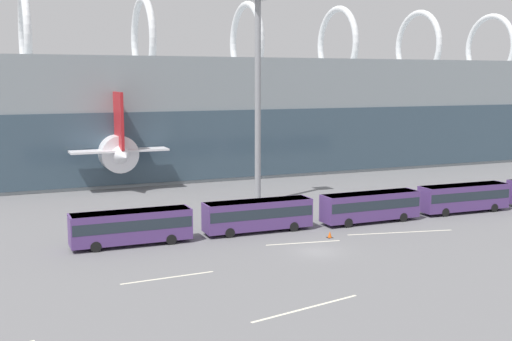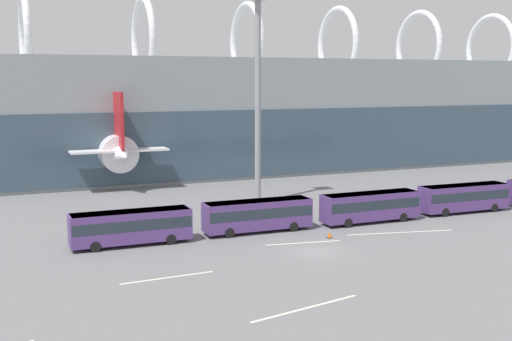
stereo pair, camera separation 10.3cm
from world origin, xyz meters
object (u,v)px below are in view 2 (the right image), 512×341
at_px(airliner_parked_remote, 371,128).
at_px(floodlight_mast, 258,86).
at_px(airliner_at_gate_far, 101,144).
at_px(shuttle_bus_3, 464,196).
at_px(shuttle_bus_0, 131,225).
at_px(shuttle_bus_1, 258,214).
at_px(traffic_cone_0, 330,235).
at_px(shuttle_bus_2, 370,205).

xyz_separation_m(airliner_parked_remote, floodlight_mast, (-43.43, -40.55, 9.37)).
bearing_deg(airliner_at_gate_far, floodlight_mast, -154.98).
bearing_deg(floodlight_mast, shuttle_bus_3, -36.65).
bearing_deg(shuttle_bus_0, shuttle_bus_1, 1.41).
distance_m(shuttle_bus_0, traffic_cone_0, 19.54).
distance_m(shuttle_bus_1, shuttle_bus_2, 13.22).
bearing_deg(airliner_at_gate_far, airliner_parked_remote, -80.55).
bearing_deg(shuttle_bus_2, shuttle_bus_0, 178.58).
relative_size(airliner_at_gate_far, shuttle_bus_3, 3.82).
bearing_deg(airliner_at_gate_far, shuttle_bus_3, -143.01).
bearing_deg(shuttle_bus_0, airliner_at_gate_far, 84.37).
height_order(shuttle_bus_2, shuttle_bus_3, same).
distance_m(shuttle_bus_1, traffic_cone_0, 7.76).
bearing_deg(floodlight_mast, shuttle_bus_1, -113.30).
relative_size(airliner_parked_remote, traffic_cone_0, 57.67).
bearing_deg(traffic_cone_0, floodlight_mast, 88.29).
bearing_deg(shuttle_bus_1, shuttle_bus_3, -0.20).
xyz_separation_m(shuttle_bus_1, shuttle_bus_3, (26.40, -0.53, 0.00)).
distance_m(airliner_parked_remote, shuttle_bus_1, 74.20).
xyz_separation_m(airliner_parked_remote, shuttle_bus_3, (-23.27, -55.55, -3.50)).
xyz_separation_m(airliner_at_gate_far, floodlight_mast, (14.43, -30.91, 9.60)).
relative_size(airliner_parked_remote, shuttle_bus_2, 3.33).
distance_m(airliner_parked_remote, floodlight_mast, 60.15).
bearing_deg(airliner_at_gate_far, shuttle_bus_2, -155.12).
xyz_separation_m(shuttle_bus_0, traffic_cone_0, (18.85, -4.88, -1.62)).
xyz_separation_m(shuttle_bus_0, shuttle_bus_3, (39.59, -0.35, 0.00)).
relative_size(airliner_at_gate_far, floodlight_mast, 1.69).
distance_m(airliner_parked_remote, traffic_cone_0, 74.65).
xyz_separation_m(airliner_parked_remote, traffic_cone_0, (-44.02, -60.08, -5.13)).
bearing_deg(shuttle_bus_1, airliner_at_gate_far, 101.20).
xyz_separation_m(shuttle_bus_0, shuttle_bus_2, (26.40, -0.57, 0.00)).
bearing_deg(floodlight_mast, shuttle_bus_0, -142.99).
distance_m(shuttle_bus_3, floodlight_mast, 28.24).
distance_m(shuttle_bus_0, shuttle_bus_2, 26.40).
height_order(floodlight_mast, traffic_cone_0, floodlight_mast).
xyz_separation_m(shuttle_bus_1, traffic_cone_0, (5.65, -5.06, -1.62)).
height_order(shuttle_bus_0, shuttle_bus_3, same).
bearing_deg(shuttle_bus_0, shuttle_bus_2, -0.59).
bearing_deg(airliner_at_gate_far, traffic_cone_0, -164.66).
bearing_deg(shuttle_bus_2, airliner_parked_remote, 56.63).
bearing_deg(shuttle_bus_3, shuttle_bus_1, -179.49).
relative_size(floodlight_mast, traffic_cone_0, 39.22).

